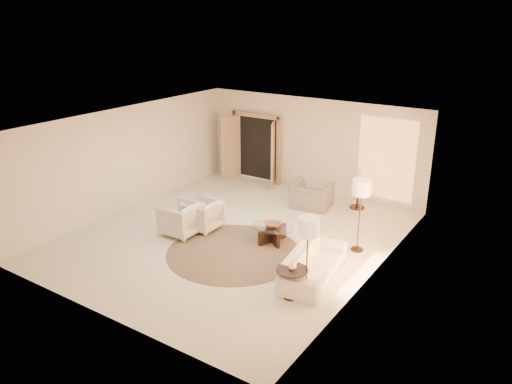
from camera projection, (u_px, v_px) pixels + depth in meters
The scene contains 18 objects.
room at pixel (232, 182), 11.63m from camera, with size 7.04×8.04×2.83m.
windows_right at pixel (375, 213), 9.94m from camera, with size 0.10×6.40×2.40m, color #F8A863, non-canonical shape.
window_back_corner at pixel (386, 159), 13.56m from camera, with size 1.70×0.10×2.40m, color #F8A863, non-canonical shape.
curtains_right at pixel (388, 202), 10.69m from camera, with size 0.06×5.20×2.60m, color tan, non-canonical shape.
french_doors at pixel (255, 148), 15.73m from camera, with size 1.95×0.66×2.16m.
area_rug at pixel (234, 252), 11.29m from camera, with size 3.05×3.05×0.01m, color #3B2E21.
sofa at pixel (313, 264), 10.15m from camera, with size 2.10×0.82×0.61m, color silver.
armchair_left at pixel (202, 214), 12.38m from camera, with size 0.80×0.75×0.82m, color silver.
armchair_right at pixel (181, 217), 12.08m from camera, with size 0.85×0.80×0.88m, color silver.
accent_chair at pixel (311, 192), 13.71m from camera, with size 1.08×0.70×0.94m, color gray.
coffee_table at pixel (273, 232), 11.72m from camera, with size 1.34×1.34×0.40m.
end_table at pixel (292, 278), 9.42m from camera, with size 0.62×0.62×0.58m.
side_table at pixel (358, 195), 13.72m from camera, with size 0.55×0.55×0.64m.
floor_lamp_near at pixel (361, 191), 10.91m from camera, with size 0.41×0.41×1.69m.
floor_lamp_far at pixel (308, 230), 9.01m from camera, with size 0.40×0.40×1.66m.
bowl at pixel (273, 225), 11.66m from camera, with size 0.38×0.38×0.09m, color brown.
end_vase at pixel (292, 265), 9.34m from camera, with size 0.16×0.16×0.17m, color white.
side_vase at pixel (359, 182), 13.59m from camera, with size 0.24×0.24×0.25m, color white.
Camera 1 is at (6.53, -8.89, 5.14)m, focal length 35.00 mm.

